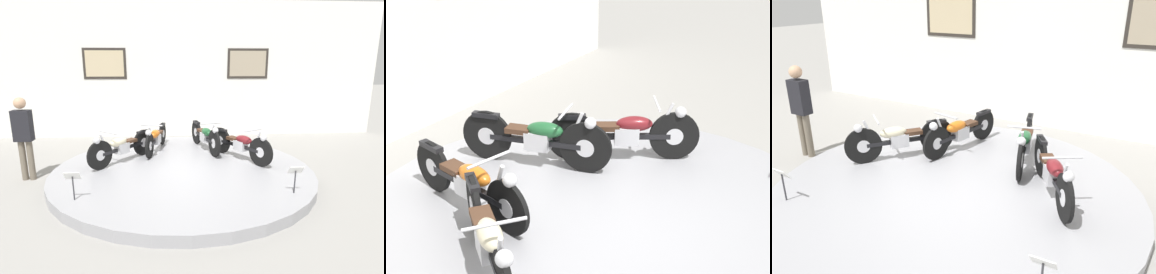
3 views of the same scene
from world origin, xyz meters
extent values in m
plane|color=gray|center=(0.00, 0.00, 0.00)|extent=(60.00, 60.00, 0.00)
cylinder|color=#99999E|center=(0.00, 0.00, 0.10)|extent=(5.70, 5.70, 0.20)
cube|color=white|center=(0.00, 4.00, 2.26)|extent=(14.00, 0.20, 4.51)
cube|color=#2D2823|center=(-2.40, 3.89, 2.48)|extent=(1.40, 0.02, 1.00)
cube|color=#C6B289|center=(-2.40, 3.89, 2.48)|extent=(1.24, 0.02, 0.84)
cylinder|color=black|center=(-1.81, -0.08, 0.53)|extent=(0.45, 0.54, 0.65)
cylinder|color=silver|center=(-1.81, -0.08, 0.53)|extent=(0.19, 0.22, 0.23)
cylinder|color=black|center=(-0.96, 0.97, 0.53)|extent=(0.45, 0.54, 0.65)
cylinder|color=silver|center=(-0.96, 0.97, 0.53)|extent=(0.19, 0.22, 0.23)
cube|color=black|center=(-1.39, 0.44, 0.53)|extent=(0.83, 1.01, 0.07)
cube|color=silver|center=(-1.41, 0.41, 0.55)|extent=(0.36, 0.37, 0.24)
ellipsoid|color=beige|center=(-1.48, 0.34, 0.71)|extent=(0.47, 0.51, 0.20)
cube|color=#472D1E|center=(-1.25, 0.62, 0.67)|extent=(0.36, 0.37, 0.07)
cube|color=black|center=(-0.96, 0.97, 0.80)|extent=(0.30, 0.34, 0.06)
cylinder|color=silver|center=(-1.72, 0.03, 0.73)|extent=(0.19, 0.22, 0.54)
cylinder|color=silver|center=(-1.65, 0.12, 0.99)|extent=(0.44, 0.36, 0.03)
sphere|color=silver|center=(-1.85, -0.13, 0.87)|extent=(0.15, 0.15, 0.15)
cylinder|color=black|center=(-0.79, 0.68, 0.51)|extent=(0.19, 0.62, 0.62)
cylinder|color=silver|center=(-0.79, 0.68, 0.51)|extent=(0.11, 0.23, 0.22)
cylinder|color=black|center=(-0.50, 2.00, 0.51)|extent=(0.19, 0.62, 0.62)
cylinder|color=silver|center=(-0.50, 2.00, 0.51)|extent=(0.11, 0.23, 0.22)
cube|color=black|center=(-0.65, 1.34, 0.51)|extent=(0.33, 1.23, 0.07)
cube|color=silver|center=(-0.65, 1.30, 0.53)|extent=(0.26, 0.36, 0.24)
ellipsoid|color=#D16619|center=(-0.67, 1.20, 0.69)|extent=(0.32, 0.52, 0.20)
cube|color=#472D1E|center=(-0.60, 1.56, 0.65)|extent=(0.26, 0.36, 0.07)
cube|color=black|center=(-0.50, 2.00, 0.77)|extent=(0.17, 0.37, 0.06)
cylinder|color=silver|center=(-0.76, 0.83, 0.71)|extent=(0.10, 0.25, 0.54)
cylinder|color=silver|center=(-0.73, 0.93, 0.97)|extent=(0.53, 0.15, 0.03)
sphere|color=silver|center=(-0.80, 0.62, 0.85)|extent=(0.15, 0.15, 0.15)
cylinder|color=black|center=(0.81, 0.69, 0.54)|extent=(0.22, 0.67, 0.68)
cylinder|color=silver|center=(0.81, 0.69, 0.54)|extent=(0.12, 0.25, 0.24)
cylinder|color=black|center=(0.48, 2.00, 0.54)|extent=(0.22, 0.67, 0.68)
cylinder|color=silver|center=(0.48, 2.00, 0.54)|extent=(0.12, 0.25, 0.24)
cube|color=black|center=(0.65, 1.34, 0.54)|extent=(0.37, 1.22, 0.07)
cube|color=silver|center=(0.66, 1.30, 0.56)|extent=(0.27, 0.36, 0.24)
ellipsoid|color=#1E562D|center=(0.68, 1.21, 0.72)|extent=(0.33, 0.52, 0.20)
cube|color=#472D1E|center=(0.59, 1.55, 0.68)|extent=(0.27, 0.36, 0.07)
cube|color=black|center=(0.48, 2.00, 0.83)|extent=(0.19, 0.37, 0.06)
cylinder|color=silver|center=(0.77, 0.83, 0.74)|extent=(0.10, 0.25, 0.54)
cylinder|color=silver|center=(0.75, 0.94, 1.00)|extent=(0.53, 0.16, 0.03)
sphere|color=silver|center=(0.83, 0.63, 0.88)|extent=(0.15, 0.15, 0.15)
cylinder|color=black|center=(1.74, -0.13, 0.53)|extent=(0.39, 0.59, 0.66)
cylinder|color=silver|center=(1.74, -0.13, 0.53)|extent=(0.18, 0.23, 0.23)
cylinder|color=black|center=(1.03, 1.02, 0.53)|extent=(0.39, 0.59, 0.66)
cylinder|color=silver|center=(1.03, 1.02, 0.53)|extent=(0.18, 0.23, 0.23)
cube|color=black|center=(1.39, 0.44, 0.53)|extent=(0.71, 1.10, 0.07)
cube|color=silver|center=(1.41, 0.41, 0.55)|extent=(0.34, 0.38, 0.24)
ellipsoid|color=maroon|center=(1.46, 0.33, 0.71)|extent=(0.44, 0.52, 0.20)
cube|color=#472D1E|center=(1.27, 0.63, 0.67)|extent=(0.34, 0.38, 0.07)
cube|color=black|center=(1.03, 1.02, 0.81)|extent=(0.27, 0.36, 0.06)
cylinder|color=silver|center=(1.66, 0.00, 0.73)|extent=(0.17, 0.24, 0.54)
cylinder|color=silver|center=(1.61, 0.09, 0.99)|extent=(0.48, 0.31, 0.03)
sphere|color=silver|center=(1.77, -0.18, 0.87)|extent=(0.15, 0.15, 0.15)
cylinder|color=#333338|center=(-1.92, -1.60, 0.41)|extent=(0.02, 0.02, 0.42)
cube|color=white|center=(-1.92, -1.60, 0.64)|extent=(0.26, 0.11, 0.15)
cube|color=white|center=(1.92, -1.60, 0.64)|extent=(0.26, 0.11, 0.15)
cylinder|color=#6B6051|center=(-3.45, -0.04, 0.44)|extent=(0.13, 0.13, 0.87)
cylinder|color=#6B6051|center=(-3.29, -0.04, 0.44)|extent=(0.13, 0.13, 0.87)
cube|color=black|center=(-3.37, -0.04, 1.20)|extent=(0.36, 0.22, 0.65)
sphere|color=tan|center=(-3.37, -0.04, 1.67)|extent=(0.24, 0.24, 0.24)
camera|label=1|loc=(-0.27, -6.44, 2.44)|focal=28.00mm
camera|label=2|loc=(-4.45, -2.34, 3.39)|focal=50.00mm
camera|label=3|loc=(2.67, -4.49, 3.05)|focal=35.00mm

